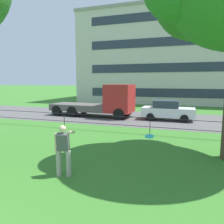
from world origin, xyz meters
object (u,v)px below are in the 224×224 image
at_px(flatbed_truck_far_left, 103,102).
at_px(apartment_building_background, 194,58).
at_px(person_thrower, 63,149).
at_px(frisbee, 149,136).
at_px(car_white_center, 168,110).

distance_m(flatbed_truck_far_left, apartment_building_background, 20.38).
bearing_deg(apartment_building_background, person_thrower, -98.37).
bearing_deg(frisbee, apartment_building_background, 86.49).
bearing_deg(flatbed_truck_far_left, frisbee, -62.28).
bearing_deg(apartment_building_background, flatbed_truck_far_left, -112.35).
bearing_deg(apartment_building_background, car_white_center, -96.67).
xyz_separation_m(person_thrower, flatbed_truck_far_left, (-3.11, 11.54, 0.33)).
relative_size(frisbee, car_white_center, 0.07).
distance_m(person_thrower, flatbed_truck_far_left, 11.96).
distance_m(frisbee, flatbed_truck_far_left, 12.26).
xyz_separation_m(car_white_center, apartment_building_background, (2.12, 18.15, 5.71)).
bearing_deg(flatbed_truck_far_left, car_white_center, 0.61).
bearing_deg(person_thrower, car_white_center, 79.00).
height_order(frisbee, apartment_building_background, apartment_building_background).
distance_m(frisbee, car_white_center, 10.93).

